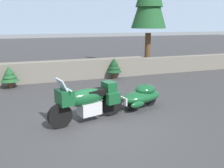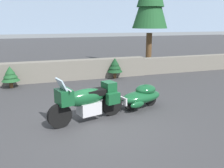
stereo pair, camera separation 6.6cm
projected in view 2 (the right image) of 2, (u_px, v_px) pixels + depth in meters
name	position (u px, v px, depth m)	size (l,w,h in m)	color
ground_plane	(99.00, 126.00, 6.58)	(80.00, 80.00, 0.00)	#38383A
stone_guard_wall	(51.00, 71.00, 11.53)	(24.00, 0.58, 0.95)	slate
distant_ridgeline	(32.00, 8.00, 92.65)	(240.00, 80.00, 16.00)	#7F93AD
touring_motorcycle	(87.00, 100.00, 6.78)	(2.27, 1.09, 1.33)	black
car_shaped_trailer	(141.00, 96.00, 7.89)	(2.22, 1.07, 0.76)	black
pine_sapling_near	(115.00, 66.00, 12.02)	(0.77, 0.77, 1.03)	brown
pine_sapling_farther	(10.00, 74.00, 10.27)	(0.75, 0.75, 0.94)	brown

